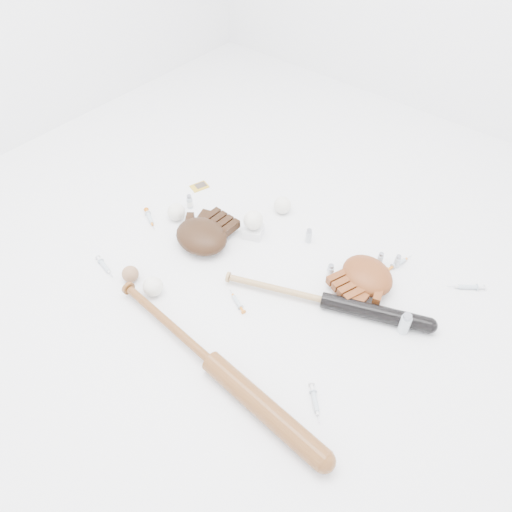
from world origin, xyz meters
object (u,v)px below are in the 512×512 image
Objects in this scene: glove_dark at (202,236)px; pedestal at (253,231)px; bat_dark at (324,300)px; bat_wood at (212,362)px.

pedestal is (0.13, 0.18, -0.03)m from glove_dark.
bat_dark is 0.47m from bat_wood.
bat_wood is (-0.13, -0.45, 0.01)m from bat_dark.
bat_dark is 2.94× the size of glove_dark.
glove_dark reaches higher than pedestal.
bat_wood reaches higher than pedestal.
bat_wood is at bearing -41.33° from glove_dark.
glove_dark is 0.22m from pedestal.
bat_dark is at bearing -15.71° from pedestal.
bat_wood is at bearing -62.16° from pedestal.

